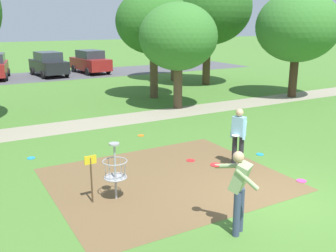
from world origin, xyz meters
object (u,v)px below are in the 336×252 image
frisbee_mid_grass (31,158)px  tree_mid_center (174,10)px  frisbee_near_basket (260,154)px  player_foreground_watching (239,134)px  frisbee_scattered_a (191,160)px  tree_mid_left (153,22)px  tree_near_left (178,37)px  player_throwing (239,187)px  parked_car_rightmost (90,62)px  tree_far_center (208,7)px  parked_car_center_right (49,64)px  frisbee_by_tee (301,181)px  frisbee_far_right (141,135)px  tree_near_right (298,27)px  disc_golf_basket (113,169)px

frisbee_mid_grass → tree_mid_center: tree_mid_center is taller
frisbee_near_basket → player_foreground_watching: bearing=-162.3°
frisbee_scattered_a → tree_mid_left: (3.70, 9.41, 4.03)m
tree_near_left → player_throwing: bearing=-115.3°
player_foreground_watching → parked_car_rightmost: 22.47m
player_foreground_watching → tree_near_left: size_ratio=0.35×
tree_mid_left → tree_mid_center: size_ratio=0.84×
frisbee_scattered_a → tree_far_center: size_ratio=0.04×
frisbee_mid_grass → parked_car_center_right: size_ratio=0.05×
player_foreground_watching → frisbee_by_tee: (0.75, -1.72, -0.96)m
frisbee_far_right → frisbee_scattered_a: 3.13m
frisbee_by_tee → tree_near_left: tree_near_left is taller
player_throwing → frisbee_by_tee: bearing=20.1°
player_throwing → tree_near_right: bearing=39.1°
player_foreground_watching → frisbee_by_tee: bearing=-66.3°
player_throwing → frisbee_far_right: (1.28, 7.03, -0.98)m
frisbee_by_tee → parked_car_center_right: parked_car_center_right is taller
frisbee_scattered_a → tree_mid_left: tree_mid_left is taller
player_foreground_watching → tree_near_left: (2.55, 7.55, 2.40)m
player_throwing → parked_car_rightmost: (5.53, 25.13, -0.06)m
frisbee_near_basket → parked_car_center_right: parked_car_center_right is taller
player_throwing → frisbee_by_tee: 3.48m
disc_golf_basket → frisbee_by_tee: disc_golf_basket is taller
frisbee_by_tee → parked_car_center_right: (-0.96, 23.86, 0.91)m
frisbee_by_tee → tree_near_right: bearing=44.1°
frisbee_mid_grass → player_foreground_watching: bearing=-35.6°
parked_car_center_right → frisbee_near_basket: bearing=-86.1°
tree_near_left → tree_mid_left: 2.97m
player_throwing → parked_car_rightmost: size_ratio=0.39×
player_throwing → frisbee_scattered_a: size_ratio=6.59×
frisbee_near_basket → frisbee_scattered_a: (-2.21, 0.63, 0.00)m
disc_golf_basket → parked_car_rightmost: size_ratio=0.32×
tree_far_center → player_foreground_watching: bearing=-121.8°
player_foreground_watching → tree_mid_left: (2.76, 10.44, 3.07)m
tree_near_left → tree_mid_center: tree_mid_center is taller
frisbee_mid_grass → tree_near_right: tree_near_right is taller
frisbee_near_basket → tree_mid_left: bearing=81.5°
frisbee_scattered_a → tree_far_center: tree_far_center is taller
frisbee_by_tee → frisbee_far_right: (-1.86, 5.88, 0.00)m
frisbee_by_tee → tree_near_left: (1.79, 9.28, 3.36)m
disc_golf_basket → parked_car_rightmost: (7.10, 22.50, 0.17)m
tree_near_right → frisbee_near_basket: bearing=-142.3°
frisbee_far_right → tree_near_left: 6.01m
frisbee_near_basket → parked_car_rightmost: 21.95m
parked_car_center_right → parked_car_rightmost: 3.36m
disc_golf_basket → player_foreground_watching: player_foreground_watching is taller
parked_car_rightmost → player_foreground_watching: bearing=-98.1°
tree_mid_center → tree_near_left: bearing=-119.4°
frisbee_near_basket → frisbee_by_tee: same height
tree_near_right → parked_car_rightmost: 16.96m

